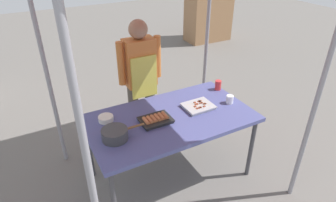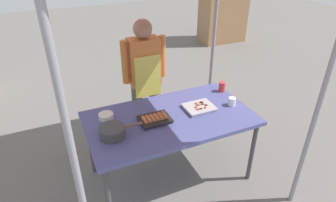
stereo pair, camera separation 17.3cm
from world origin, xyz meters
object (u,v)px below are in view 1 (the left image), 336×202
at_px(tray_meat_skewers, 198,106).
at_px(drink_cup_by_wok, 230,99).
at_px(stall_table, 170,121).
at_px(vendor_woman, 141,75).
at_px(condiment_bowl, 106,119).
at_px(drink_cup_near_edge, 218,85).
at_px(tray_grilled_sausages, 156,120).
at_px(cooking_wok, 115,134).

relative_size(tray_meat_skewers, drink_cup_by_wok, 3.40).
bearing_deg(stall_table, vendor_woman, 88.69).
relative_size(condiment_bowl, drink_cup_near_edge, 1.31).
distance_m(stall_table, tray_meat_skewers, 0.34).
bearing_deg(stall_table, condiment_bowl, 158.23).
xyz_separation_m(condiment_bowl, drink_cup_by_wok, (1.24, -0.29, 0.02)).
distance_m(tray_meat_skewers, condiment_bowl, 0.92).
bearing_deg(drink_cup_near_edge, tray_grilled_sausages, -164.43).
bearing_deg(drink_cup_near_edge, drink_cup_by_wok, -104.07).
xyz_separation_m(tray_grilled_sausages, cooking_wok, (-0.42, -0.07, 0.03)).
relative_size(tray_grilled_sausages, drink_cup_by_wok, 3.42).
distance_m(tray_grilled_sausages, cooking_wok, 0.43).
bearing_deg(tray_grilled_sausages, stall_table, 2.76).
bearing_deg(drink_cup_by_wok, vendor_woman, 129.03).
bearing_deg(drink_cup_by_wok, tray_grilled_sausages, 176.47).
height_order(cooking_wok, vendor_woman, vendor_woman).
relative_size(stall_table, condiment_bowl, 11.28).
bearing_deg(vendor_woman, drink_cup_near_edge, 145.52).
xyz_separation_m(tray_meat_skewers, drink_cup_near_edge, (0.42, 0.23, 0.04)).
xyz_separation_m(tray_grilled_sausages, tray_meat_skewers, (0.49, 0.02, -0.01)).
bearing_deg(cooking_wok, tray_meat_skewers, 5.90).
distance_m(tray_grilled_sausages, tray_meat_skewers, 0.49).
relative_size(tray_grilled_sausages, cooking_wok, 0.76).
bearing_deg(tray_meat_skewers, vendor_woman, 113.15).
height_order(tray_meat_skewers, vendor_woman, vendor_woman).
relative_size(tray_meat_skewers, condiment_bowl, 2.07).
distance_m(tray_grilled_sausages, vendor_woman, 0.78).
bearing_deg(cooking_wok, drink_cup_by_wok, 0.96).
relative_size(cooking_wok, condiment_bowl, 2.73).
relative_size(cooking_wok, drink_cup_near_edge, 3.58).
distance_m(tray_meat_skewers, drink_cup_near_edge, 0.48).
distance_m(tray_grilled_sausages, drink_cup_by_wok, 0.83).
relative_size(drink_cup_near_edge, vendor_woman, 0.07).
distance_m(tray_meat_skewers, cooking_wok, 0.92).
relative_size(tray_grilled_sausages, tray_meat_skewers, 1.00).
distance_m(tray_grilled_sausages, condiment_bowl, 0.47).
height_order(condiment_bowl, drink_cup_near_edge, drink_cup_near_edge).
xyz_separation_m(cooking_wok, condiment_bowl, (0.01, 0.31, -0.03)).
height_order(tray_meat_skewers, condiment_bowl, condiment_bowl).
distance_m(cooking_wok, drink_cup_by_wok, 1.25).
bearing_deg(drink_cup_by_wok, drink_cup_near_edge, 75.93).
xyz_separation_m(stall_table, condiment_bowl, (-0.57, 0.23, 0.08)).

